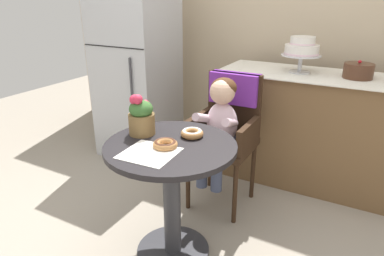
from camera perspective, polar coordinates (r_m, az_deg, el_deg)
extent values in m
plane|color=gray|center=(2.24, -3.14, -19.72)|extent=(8.00, 8.00, 0.00)
cube|color=#C1AD8E|center=(3.40, 13.83, 18.78)|extent=(4.80, 0.10, 2.70)
cylinder|color=black|center=(1.86, -3.58, -3.09)|extent=(0.72, 0.72, 0.03)
cylinder|color=#333338|center=(2.03, -3.34, -12.37)|extent=(0.10, 0.10, 0.69)
cylinder|color=#333338|center=(2.23, -3.15, -19.52)|extent=(0.44, 0.44, 0.02)
cube|color=#332114|center=(2.44, 5.06, -2.86)|extent=(0.42, 0.42, 0.04)
cube|color=#332114|center=(2.52, 7.00, 3.95)|extent=(0.40, 0.04, 0.46)
cube|color=#332114|center=(2.47, 1.12, 0.36)|extent=(0.04, 0.38, 0.18)
cube|color=#332114|center=(2.34, 9.42, -1.25)|extent=(0.04, 0.38, 0.18)
cube|color=#6B2893|center=(2.49, 7.13, 6.59)|extent=(0.36, 0.11, 0.22)
cylinder|color=#332114|center=(2.48, -0.67, -8.76)|extent=(0.03, 0.03, 0.45)
cylinder|color=#332114|center=(2.35, 7.14, -10.80)|extent=(0.03, 0.03, 0.45)
cylinder|color=#332114|center=(2.76, 2.99, -5.45)|extent=(0.03, 0.03, 0.45)
cylinder|color=#332114|center=(2.65, 10.07, -7.06)|extent=(0.03, 0.03, 0.45)
ellipsoid|color=silver|center=(2.36, 5.00, 0.77)|extent=(0.22, 0.16, 0.30)
sphere|color=#E0B293|center=(2.28, 5.08, 6.02)|extent=(0.17, 0.17, 0.17)
ellipsoid|color=#4C2D19|center=(2.29, 5.30, 6.67)|extent=(0.17, 0.17, 0.14)
cylinder|color=silver|center=(2.31, 2.00, 1.66)|extent=(0.08, 0.23, 0.13)
sphere|color=#E0B293|center=(2.26, 1.31, -0.63)|extent=(0.06, 0.06, 0.06)
cylinder|color=silver|center=(2.23, 6.36, 0.86)|extent=(0.08, 0.23, 0.13)
sphere|color=#E0B293|center=(2.20, 5.28, -1.43)|extent=(0.06, 0.06, 0.06)
cylinder|color=#3F4760|center=(2.35, 2.90, -2.11)|extent=(0.09, 0.22, 0.09)
cylinder|color=#3F4760|center=(2.34, 1.64, -6.88)|extent=(0.08, 0.08, 0.26)
cylinder|color=#3F4760|center=(2.31, 5.36, -2.62)|extent=(0.09, 0.22, 0.09)
cylinder|color=#3F4760|center=(2.30, 4.11, -7.48)|extent=(0.08, 0.08, 0.26)
cube|color=white|center=(1.75, -7.08, -4.18)|extent=(0.28, 0.27, 0.00)
torus|color=#AD7542|center=(1.80, -4.54, -2.71)|extent=(0.13, 0.13, 0.04)
torus|color=#512D1E|center=(1.80, -4.55, -2.42)|extent=(0.12, 0.12, 0.02)
torus|color=#AD7542|center=(1.93, 0.01, -0.91)|extent=(0.13, 0.13, 0.04)
torus|color=white|center=(1.93, 0.01, -0.61)|extent=(0.11, 0.11, 0.02)
cylinder|color=brown|center=(1.98, -8.34, 0.67)|extent=(0.15, 0.15, 0.12)
ellipsoid|color=#38662D|center=(1.95, -8.48, 3.15)|extent=(0.14, 0.14, 0.10)
sphere|color=#D82D4C|center=(1.93, -7.51, 3.18)|extent=(0.06, 0.06, 0.06)
sphere|color=#D82D4C|center=(1.96, -7.78, 3.96)|extent=(0.05, 0.05, 0.05)
sphere|color=#D82D4C|center=(1.96, -8.88, 4.16)|extent=(0.05, 0.05, 0.05)
sphere|color=#D82D4C|center=(1.93, -9.53, 4.66)|extent=(0.06, 0.06, 0.06)
sphere|color=#D82D4C|center=(1.91, -9.02, 4.72)|extent=(0.06, 0.06, 0.06)
cube|color=brown|center=(2.93, 19.72, -0.31)|extent=(1.50, 0.56, 0.90)
cube|color=white|center=(2.81, 20.86, 8.17)|extent=(1.56, 0.62, 0.01)
cylinder|color=silver|center=(2.83, 17.38, 8.89)|extent=(0.16, 0.16, 0.01)
cylinder|color=silver|center=(2.82, 17.52, 10.18)|extent=(0.03, 0.03, 0.12)
cylinder|color=silver|center=(2.81, 17.67, 11.45)|extent=(0.30, 0.30, 0.01)
cylinder|color=white|center=(2.80, 17.77, 12.29)|extent=(0.26, 0.25, 0.08)
cylinder|color=silver|center=(2.81, 17.70, 11.76)|extent=(0.26, 0.26, 0.01)
cylinder|color=white|center=(2.79, 17.93, 13.66)|extent=(0.19, 0.19, 0.06)
cylinder|color=silver|center=(2.80, 17.88, 13.23)|extent=(0.19, 0.19, 0.01)
cylinder|color=#4C2D1E|center=(2.78, 25.91, 8.54)|extent=(0.21, 0.21, 0.11)
sphere|color=red|center=(2.77, 26.13, 9.86)|extent=(0.02, 0.02, 0.02)
cube|color=#B7BABF|center=(3.25, -9.19, 10.12)|extent=(0.64, 0.60, 1.70)
cube|color=black|center=(2.99, -13.01, 13.00)|extent=(0.63, 0.01, 0.01)
cylinder|color=#3F3F44|center=(2.92, -10.07, 7.09)|extent=(0.02, 0.02, 0.45)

